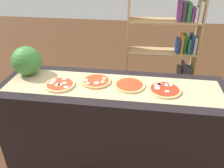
% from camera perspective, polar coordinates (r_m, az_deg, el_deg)
% --- Properties ---
extents(ground_plane, '(12.00, 12.00, 0.00)m').
position_cam_1_polar(ground_plane, '(2.66, 0.00, -18.27)').
color(ground_plane, '#4C2D19').
extents(counter, '(2.02, 0.65, 0.94)m').
position_cam_1_polar(counter, '(2.33, 0.00, -10.51)').
color(counter, black).
rests_on(counter, ground_plane).
extents(parchment_paper, '(1.90, 0.45, 0.00)m').
position_cam_1_polar(parchment_paper, '(2.06, 0.00, -0.46)').
color(parchment_paper, tan).
rests_on(parchment_paper, counter).
extents(pizza_mozzarella_0, '(0.26, 0.26, 0.03)m').
position_cam_1_polar(pizza_mozzarella_0, '(2.11, -12.69, -0.15)').
color(pizza_mozzarella_0, '#E5C17F').
rests_on(pizza_mozzarella_0, parchment_paper).
extents(pizza_mozzarella_1, '(0.27, 0.27, 0.02)m').
position_cam_1_polar(pizza_mozzarella_1, '(2.12, -3.92, 0.72)').
color(pizza_mozzarella_1, tan).
rests_on(pizza_mozzarella_1, parchment_paper).
extents(pizza_plain_2, '(0.28, 0.28, 0.02)m').
position_cam_1_polar(pizza_plain_2, '(2.06, 4.29, -0.24)').
color(pizza_plain_2, '#DBB26B').
rests_on(pizza_plain_2, parchment_paper).
extents(pizza_mozzarella_3, '(0.28, 0.28, 0.03)m').
position_cam_1_polar(pizza_mozzarella_3, '(2.03, 12.79, -1.35)').
color(pizza_mozzarella_3, '#E5C17F').
rests_on(pizza_mozzarella_3, parchment_paper).
extents(watermelon, '(0.28, 0.28, 0.28)m').
position_cam_1_polar(watermelon, '(2.35, -20.20, 5.33)').
color(watermelon, '#387A33').
rests_on(watermelon, counter).
extents(bookshelf, '(0.92, 0.32, 1.65)m').
position_cam_1_polar(bookshelf, '(3.21, 14.20, 6.97)').
color(bookshelf, tan).
rests_on(bookshelf, ground_plane).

